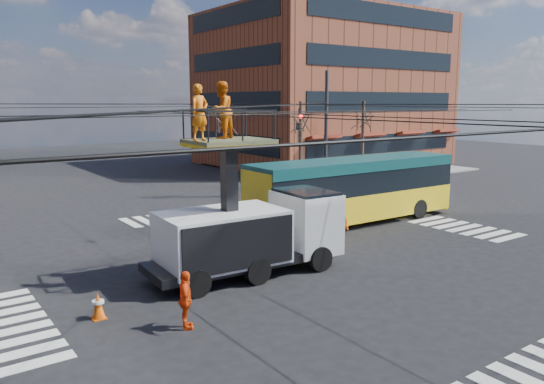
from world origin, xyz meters
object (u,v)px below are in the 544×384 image
at_px(utility_truck, 250,214).
at_px(traffic_cone, 98,305).
at_px(flagger, 338,220).
at_px(city_bus, 354,189).
at_px(worker_ground, 186,300).

xyz_separation_m(utility_truck, traffic_cone, (-5.67, -0.91, -1.74)).
bearing_deg(flagger, city_bus, 122.27).
bearing_deg(flagger, worker_ground, -69.50).
bearing_deg(utility_truck, city_bus, 25.90).
height_order(worker_ground, flagger, flagger).
distance_m(utility_truck, worker_ground, 5.10).
xyz_separation_m(utility_truck, city_bus, (8.49, 3.55, -0.41)).
bearing_deg(worker_ground, traffic_cone, 62.76).
relative_size(city_bus, flagger, 5.87).
bearing_deg(utility_truck, worker_ground, -140.33).
bearing_deg(utility_truck, flagger, 16.42).
height_order(utility_truck, traffic_cone, utility_truck).
bearing_deg(utility_truck, traffic_cone, -167.69).
xyz_separation_m(utility_truck, worker_ground, (-3.96, -2.93, -1.33)).
height_order(city_bus, flagger, city_bus).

